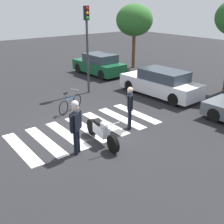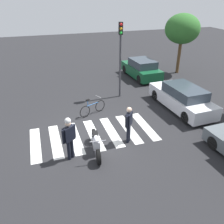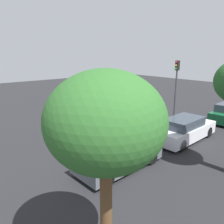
# 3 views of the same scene
# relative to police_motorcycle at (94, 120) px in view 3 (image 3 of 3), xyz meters

# --- Properties ---
(ground_plane) EXTENTS (60.00, 60.00, 0.00)m
(ground_plane) POSITION_rel_police_motorcycle_xyz_m (-1.36, 0.22, -0.46)
(ground_plane) COLOR #232326
(police_motorcycle) EXTENTS (2.21, 0.62, 1.03)m
(police_motorcycle) POSITION_rel_police_motorcycle_xyz_m (0.00, 0.00, 0.00)
(police_motorcycle) COLOR black
(police_motorcycle) RESTS_ON ground_plane
(leaning_bicycle) EXTENTS (0.79, 1.60, 1.00)m
(leaning_bicycle) POSITION_rel_police_motorcycle_xyz_m (-3.45, 0.69, -0.08)
(leaning_bicycle) COLOR black
(leaning_bicycle) RESTS_ON ground_plane
(officer_on_foot) EXTENTS (0.56, 0.47, 1.74)m
(officer_on_foot) POSITION_rel_police_motorcycle_xyz_m (-0.32, 1.59, 0.54)
(officer_on_foot) COLOR black
(officer_on_foot) RESTS_ON ground_plane
(officer_by_motorcycle) EXTENTS (0.46, 0.59, 1.88)m
(officer_by_motorcycle) POSITION_rel_police_motorcycle_xyz_m (0.10, -1.10, 0.65)
(officer_by_motorcycle) COLOR black
(officer_by_motorcycle) RESTS_ON ground_plane
(crosswalk_stripes) EXTENTS (2.84, 5.85, 0.01)m
(crosswalk_stripes) POSITION_rel_police_motorcycle_xyz_m (-1.36, 0.22, -0.45)
(crosswalk_stripes) COLOR silver
(crosswalk_stripes) RESTS_ON ground_plane
(car_white_van) EXTENTS (4.66, 1.90, 1.44)m
(car_white_van) POSITION_rel_police_motorcycle_xyz_m (-2.54, 5.74, 0.23)
(car_white_van) COLOR black
(car_white_van) RESTS_ON ground_plane
(car_grey_coupe) EXTENTS (4.23, 1.96, 1.33)m
(car_grey_coupe) POSITION_rel_police_motorcycle_xyz_m (2.79, 5.76, 0.17)
(car_grey_coupe) COLOR black
(car_grey_coupe) RESTS_ON ground_plane
(traffic_light_pole) EXTENTS (0.35, 0.29, 4.59)m
(traffic_light_pole) POSITION_rel_police_motorcycle_xyz_m (-5.39, 2.97, 2.60)
(traffic_light_pole) COLOR #38383D
(traffic_light_pole) RESTS_ON ground_plane
(street_tree_far) EXTENTS (2.58, 2.58, 4.85)m
(street_tree_far) POSITION_rel_police_motorcycle_xyz_m (6.26, 9.25, 3.26)
(street_tree_far) COLOR brown
(street_tree_far) RESTS_ON ground_plane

